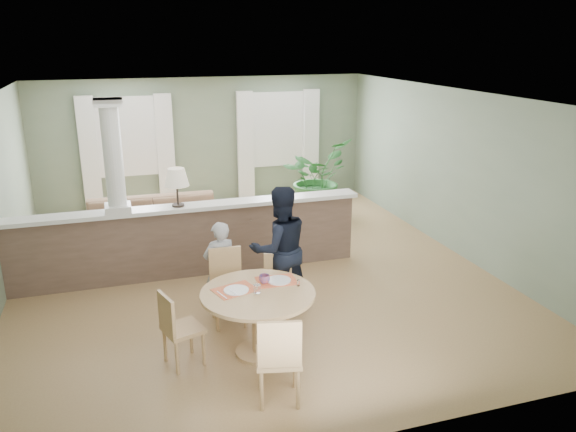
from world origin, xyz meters
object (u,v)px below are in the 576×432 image
object	(u,v)px
chair_far_boy	(227,282)
chair_far_man	(277,284)
chair_side	(177,326)
dining_table	(258,304)
chair_near	(279,356)
sofa	(154,225)
child_person	(220,268)
houseplant	(316,177)
man_person	(280,249)

from	to	relation	value
chair_far_boy	chair_far_man	world-z (taller)	chair_far_boy
chair_side	dining_table	bearing A→B (deg)	-109.34
chair_far_man	chair_near	world-z (taller)	chair_near
sofa	chair_near	bearing A→B (deg)	-78.89
chair_far_man	chair_near	distance (m)	1.83
chair_far_boy	child_person	bearing A→B (deg)	99.16
child_person	chair_near	bearing A→B (deg)	83.70
dining_table	chair_far_boy	world-z (taller)	chair_far_boy
child_person	houseplant	bearing A→B (deg)	-136.75
sofa	chair_side	world-z (taller)	chair_side
chair_far_man	child_person	xyz separation A→B (m)	(-0.66, 0.38, 0.16)
child_person	chair_far_man	bearing A→B (deg)	139.72
sofa	chair_near	distance (m)	4.88
chair_far_man	man_person	distance (m)	0.47
sofa	chair_far_boy	xyz separation A→B (m)	(0.67, -2.95, 0.11)
houseplant	man_person	size ratio (longest dim) A/B	0.91
chair_far_boy	chair_far_man	size ratio (longest dim) A/B	1.14
chair_near	man_person	size ratio (longest dim) A/B	0.58
dining_table	chair_far_boy	xyz separation A→B (m)	(-0.17, 0.89, -0.09)
dining_table	man_person	world-z (taller)	man_person
chair_far_boy	sofa	bearing A→B (deg)	104.82
sofa	chair_far_man	world-z (taller)	chair_far_man
dining_table	chair_side	distance (m)	0.92
sofa	houseplant	world-z (taller)	houseplant
child_person	man_person	world-z (taller)	man_person
chair_side	child_person	size ratio (longest dim) A/B	0.70
chair_side	man_person	size ratio (longest dim) A/B	0.52
chair_far_man	child_person	bearing A→B (deg)	171.64
dining_table	chair_side	bearing A→B (deg)	178.23
houseplant	chair_far_boy	bearing A→B (deg)	-123.87
houseplant	chair_side	size ratio (longest dim) A/B	1.75
chair_far_man	chair_side	xyz separation A→B (m)	(-1.37, -0.76, 0.02)
chair_side	child_person	distance (m)	1.34
dining_table	sofa	bearing A→B (deg)	102.40
chair_side	child_person	world-z (taller)	child_person
chair_side	child_person	xyz separation A→B (m)	(0.70, 1.13, 0.14)
chair_far_man	man_person	bearing A→B (deg)	87.25
sofa	chair_side	size ratio (longest dim) A/B	3.25
chair_near	chair_far_boy	bearing A→B (deg)	-73.00
houseplant	chair_far_man	bearing A→B (deg)	-116.47
sofa	chair_far_man	xyz separation A→B (m)	(1.30, -3.06, 0.05)
houseplant	chair_near	bearing A→B (deg)	-113.45
chair_far_boy	chair_far_man	bearing A→B (deg)	-7.90
dining_table	child_person	xyz separation A→B (m)	(-0.21, 1.16, 0.00)
chair_far_man	chair_near	bearing A→B (deg)	-84.67
dining_table	chair_far_man	xyz separation A→B (m)	(0.46, 0.79, -0.16)
sofa	chair_far_man	distance (m)	3.32
chair_far_boy	chair_side	size ratio (longest dim) A/B	1.09
chair_near	dining_table	bearing A→B (deg)	-79.61
chair_far_boy	child_person	world-z (taller)	child_person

